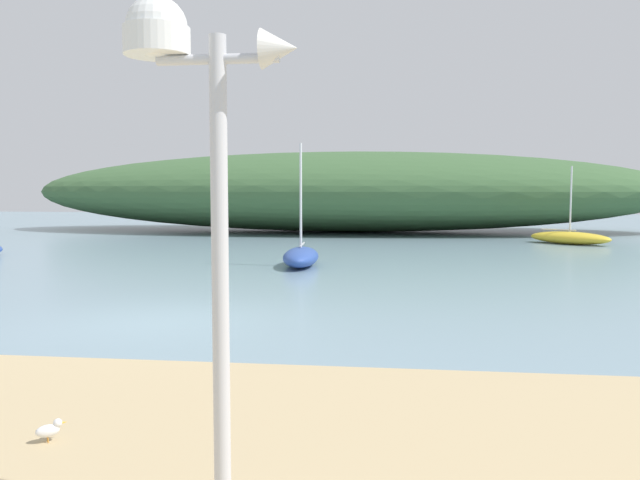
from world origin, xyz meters
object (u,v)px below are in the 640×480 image
Objects in this scene: mast_structure at (187,102)px; sailboat_off_point at (301,256)px; sailboat_outer_mooring at (570,238)px; seagull_upper_strand at (49,429)px.

sailboat_off_point reaches higher than mast_structure.
sailboat_outer_mooring is (9.44, 26.97, -2.82)m from mast_structure.
seagull_upper_strand is (-11.18, -25.87, 0.01)m from sailboat_outer_mooring.
sailboat_off_point is at bearing 96.18° from mast_structure.
seagull_upper_strand is at bearing 147.58° from mast_structure.
mast_structure is at bearing -32.42° from seagull_upper_strand.
sailboat_outer_mooring is 15.30× the size of seagull_upper_strand.
mast_structure is 16.93m from sailboat_off_point.
sailboat_off_point is at bearing -137.30° from sailboat_outer_mooring.
seagull_upper_strand is (-1.74, 1.11, -2.81)m from mast_structure.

